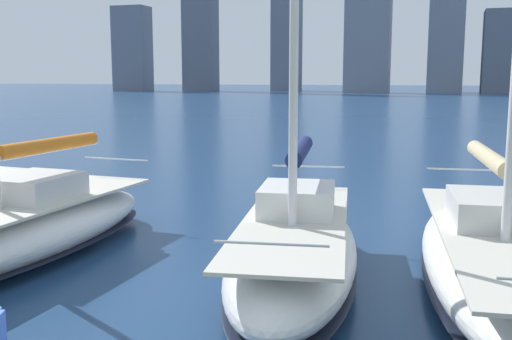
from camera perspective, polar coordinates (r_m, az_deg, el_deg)
city_skyline at (r=164.94m, az=19.33°, el=13.62°), size 176.82×22.83×53.32m
sailboat_tan at (r=11.89m, az=21.80°, el=-7.77°), size 3.47×9.48×12.98m
sailboat_navy at (r=11.61m, az=3.73°, el=-7.22°), size 3.49×7.97×13.16m
sailboat_orange at (r=14.30m, az=-21.40°, el=-5.00°), size 3.09×8.62×12.60m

